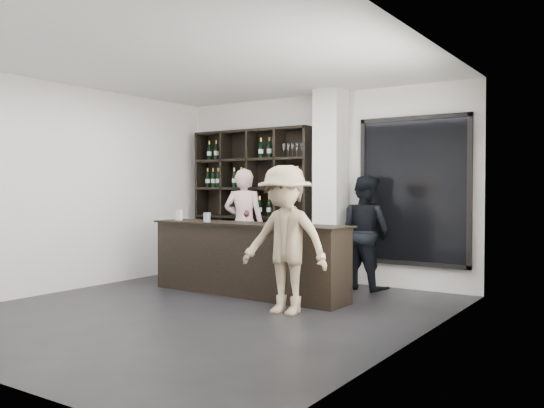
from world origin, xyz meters
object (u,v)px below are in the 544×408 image
Objects in this scene: tasting_counter at (247,259)px; taster_pink at (244,224)px; taster_black at (365,232)px; customer at (285,240)px; wine_shelf at (252,203)px.

tasting_counter is 1.69× the size of taster_pink.
customer is at bearing 102.90° from taster_black.
wine_shelf is 1.41× the size of customer.
wine_shelf reaches higher than tasting_counter.
wine_shelf is 2.14m from taster_black.
taster_pink is 2.00m from taster_black.
taster_pink is (0.11, -0.39, -0.33)m from wine_shelf.
taster_pink reaches higher than tasting_counter.
taster_pink reaches higher than taster_black.
tasting_counter is 1.43m from taster_pink.
wine_shelf is 1.48× the size of taster_black.
taster_black is at bearing -4.49° from wine_shelf.
taster_pink is (-0.85, 1.08, 0.39)m from tasting_counter.
customer is (2.00, -2.14, -0.35)m from wine_shelf.
wine_shelf is 0.81× the size of tasting_counter.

